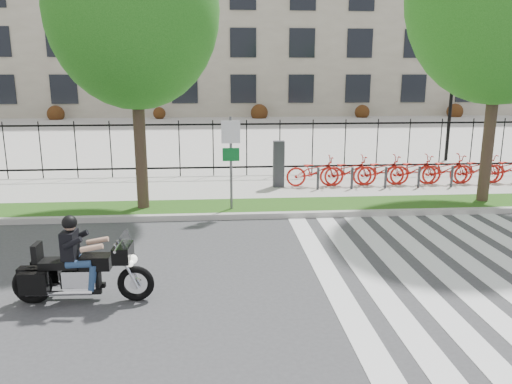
{
  "coord_description": "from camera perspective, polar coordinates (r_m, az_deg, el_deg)",
  "views": [
    {
      "loc": [
        0.12,
        -8.58,
        3.73
      ],
      "look_at": [
        1.04,
        3.0,
        0.98
      ],
      "focal_mm": 35.0,
      "sensor_mm": 36.0,
      "label": 1
    }
  ],
  "objects": [
    {
      "name": "ground",
      "position": [
        9.36,
        -5.0,
        -10.25
      ],
      "size": [
        120.0,
        120.0,
        0.0
      ],
      "primitive_type": "plane",
      "color": "#38383A",
      "rests_on": "ground"
    },
    {
      "name": "curb",
      "position": [
        13.2,
        -4.91,
        -2.82
      ],
      "size": [
        60.0,
        0.2,
        0.15
      ],
      "primitive_type": "cube",
      "color": "#AAA7A0",
      "rests_on": "ground"
    },
    {
      "name": "grass_verge",
      "position": [
        14.02,
        -4.9,
        -1.86
      ],
      "size": [
        60.0,
        1.5,
        0.15
      ],
      "primitive_type": "cube",
      "color": "#214A12",
      "rests_on": "ground"
    },
    {
      "name": "sidewalk",
      "position": [
        16.44,
        -4.86,
        0.42
      ],
      "size": [
        60.0,
        3.5,
        0.15
      ],
      "primitive_type": "cube",
      "color": "#A8A69D",
      "rests_on": "ground"
    },
    {
      "name": "plaza",
      "position": [
        33.78,
        -4.77,
        7.02
      ],
      "size": [
        80.0,
        34.0,
        0.1
      ],
      "primitive_type": "cube",
      "color": "#A8A69D",
      "rests_on": "ground"
    },
    {
      "name": "crosswalk_stripes",
      "position": [
        10.47,
        22.77,
        -8.63
      ],
      "size": [
        5.7,
        8.0,
        0.01
      ],
      "primitive_type": null,
      "color": "silver",
      "rests_on": "ground"
    },
    {
      "name": "iron_fence",
      "position": [
        17.97,
        -4.91,
        5.01
      ],
      "size": [
        30.0,
        0.06,
        2.0
      ],
      "primitive_type": null,
      "color": "black",
      "rests_on": "sidewalk"
    },
    {
      "name": "office_building",
      "position": [
        53.86,
        -4.95,
        19.93
      ],
      "size": [
        60.0,
        21.9,
        20.15
      ],
      "color": "gray",
      "rests_on": "ground"
    },
    {
      "name": "lamp_post_right",
      "position": [
        22.83,
        21.51,
        11.1
      ],
      "size": [
        1.06,
        0.7,
        4.25
      ],
      "color": "black",
      "rests_on": "ground"
    },
    {
      "name": "street_tree_1",
      "position": [
        13.78,
        -13.88,
        19.57
      ],
      "size": [
        4.38,
        4.38,
        7.7
      ],
      "color": "#34241C",
      "rests_on": "grass_verge"
    },
    {
      "name": "bike_share_station",
      "position": [
        17.75,
        20.64,
        2.46
      ],
      "size": [
        11.12,
        0.87,
        1.5
      ],
      "color": "#2D2D33",
      "rests_on": "sidewalk"
    },
    {
      "name": "sign_pole_regulatory",
      "position": [
        13.31,
        -2.89,
        4.69
      ],
      "size": [
        0.5,
        0.09,
        2.5
      ],
      "color": "#59595B",
      "rests_on": "grass_verge"
    },
    {
      "name": "motorcycle_rider",
      "position": [
        8.86,
        -19.31,
        -8.16
      ],
      "size": [
        2.36,
        0.7,
        1.82
      ],
      "color": "black",
      "rests_on": "ground"
    }
  ]
}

